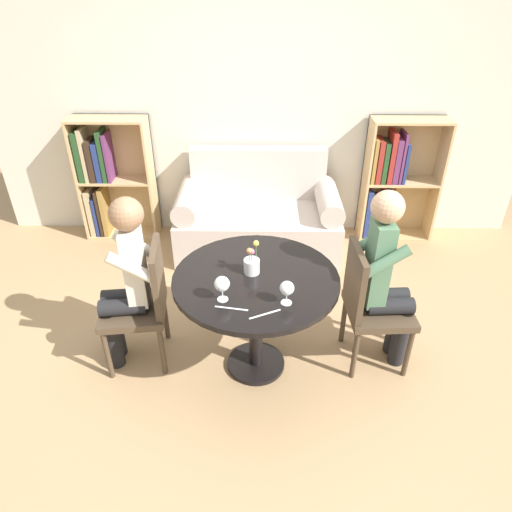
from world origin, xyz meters
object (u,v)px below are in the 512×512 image
(chair_right, at_px, (370,302))
(bookshelf_right, at_px, (391,183))
(couch, at_px, (258,218))
(chair_left, at_px, (143,301))
(wine_glass_right, at_px, (287,289))
(flower_vase, at_px, (252,264))
(bookshelf_left, at_px, (108,178))
(person_left, at_px, (125,281))
(person_right, at_px, (387,279))
(wine_glass_left, at_px, (222,285))

(chair_right, bearing_deg, bookshelf_right, -20.25)
(couch, bearing_deg, chair_left, -116.12)
(couch, bearing_deg, wine_glass_right, -84.63)
(chair_left, relative_size, flower_vase, 3.96)
(bookshelf_left, xyz_separation_m, chair_right, (2.24, -1.80, -0.12))
(bookshelf_right, bearing_deg, person_left, -139.72)
(person_right, relative_size, wine_glass_right, 8.90)
(wine_glass_left, bearing_deg, wine_glass_right, -4.14)
(bookshelf_right, distance_m, chair_right, 1.88)
(bookshelf_right, distance_m, chair_left, 2.73)
(bookshelf_left, relative_size, person_left, 0.97)
(chair_right, xyz_separation_m, flower_vase, (-0.78, -0.04, 0.32))
(person_left, relative_size, wine_glass_right, 8.59)
(chair_left, bearing_deg, wine_glass_right, 62.80)
(couch, relative_size, wine_glass_left, 9.83)
(bookshelf_left, height_order, wine_glass_left, bookshelf_left)
(person_left, bearing_deg, bookshelf_right, 123.31)
(person_left, xyz_separation_m, flower_vase, (0.81, -0.02, 0.15))
(bookshelf_right, bearing_deg, couch, -168.58)
(person_left, height_order, wine_glass_left, person_left)
(bookshelf_right, height_order, person_right, person_right)
(person_right, distance_m, flower_vase, 0.88)
(chair_right, height_order, wine_glass_left, wine_glass_left)
(bookshelf_left, relative_size, wine_glass_left, 7.77)
(person_right, bearing_deg, bookshelf_right, -17.73)
(person_left, xyz_separation_m, wine_glass_left, (0.65, -0.30, 0.19))
(bookshelf_left, height_order, wine_glass_right, bookshelf_left)
(chair_left, xyz_separation_m, flower_vase, (0.72, -0.04, 0.32))
(chair_left, height_order, wine_glass_right, chair_left)
(couch, bearing_deg, bookshelf_right, 11.42)
(chair_right, distance_m, wine_glass_right, 0.76)
(couch, relative_size, person_right, 1.18)
(person_left, bearing_deg, chair_left, 94.72)
(bookshelf_right, height_order, chair_left, bookshelf_right)
(chair_left, xyz_separation_m, wine_glass_left, (0.56, -0.31, 0.36))
(chair_right, bearing_deg, flower_vase, 89.72)
(couch, xyz_separation_m, flower_vase, (-0.03, -1.57, 0.51))
(chair_left, bearing_deg, flower_vase, 79.86)
(person_left, distance_m, wine_glass_left, 0.74)
(couch, height_order, chair_left, couch)
(bookshelf_left, distance_m, wine_glass_left, 2.49)
(couch, distance_m, wine_glass_right, 1.96)
(wine_glass_left, bearing_deg, bookshelf_right, 54.79)
(couch, distance_m, person_left, 1.80)
(wine_glass_left, relative_size, wine_glass_right, 1.07)
(couch, distance_m, bookshelf_right, 1.35)
(bookshelf_left, bearing_deg, couch, -10.13)
(chair_right, distance_m, flower_vase, 0.84)
(couch, height_order, chair_right, couch)
(couch, xyz_separation_m, person_right, (0.84, -1.52, 0.37))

